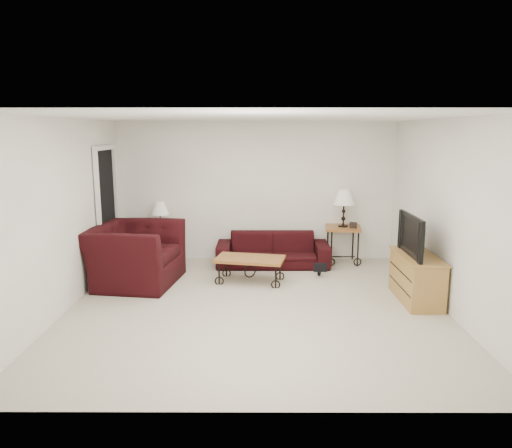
{
  "coord_description": "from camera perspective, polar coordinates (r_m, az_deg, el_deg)",
  "views": [
    {
      "loc": [
        0.02,
        -6.17,
        2.33
      ],
      "look_at": [
        0.0,
        0.7,
        1.0
      ],
      "focal_mm": 33.69,
      "sensor_mm": 36.0,
      "label": 1
    }
  ],
  "objects": [
    {
      "name": "television",
      "position": [
        6.91,
        18.65,
        -1.27
      ],
      "size": [
        0.13,
        0.98,
        0.56
      ],
      "primitive_type": "imported",
      "rotation": [
        0.0,
        0.0,
        -1.57
      ],
      "color": "black",
      "rests_on": "tv_stand"
    },
    {
      "name": "wall_left",
      "position": [
        6.75,
        -21.76,
        0.97
      ],
      "size": [
        0.02,
        5.0,
        2.5
      ],
      "primitive_type": "cube",
      "color": "white",
      "rests_on": "ground"
    },
    {
      "name": "wall_back",
      "position": [
        8.74,
        0.04,
        3.85
      ],
      "size": [
        5.0,
        0.02,
        2.5
      ],
      "primitive_type": "cube",
      "color": "white",
      "rests_on": "ground"
    },
    {
      "name": "photo_frame_right",
      "position": [
        8.54,
        11.48,
        -0.13
      ],
      "size": [
        0.13,
        0.06,
        0.11
      ],
      "primitive_type": "cube",
      "rotation": [
        0.0,
        0.0,
        -0.34
      ],
      "color": "black",
      "rests_on": "side_table_right"
    },
    {
      "name": "throw_pillow",
      "position": [
        7.57,
        -13.19,
        -3.18
      ],
      "size": [
        0.17,
        0.43,
        0.41
      ],
      "primitive_type": "cube",
      "rotation": [
        0.0,
        0.0,
        1.43
      ],
      "color": "#BC4C18",
      "rests_on": "armchair"
    },
    {
      "name": "side_table_left",
      "position": [
        8.79,
        -11.16,
        -2.78
      ],
      "size": [
        0.57,
        0.57,
        0.55
      ],
      "primitive_type": "cube",
      "rotation": [
        0.0,
        0.0,
        0.13
      ],
      "color": "#985A26",
      "rests_on": "ground"
    },
    {
      "name": "coffee_table",
      "position": [
        7.55,
        -0.71,
        -5.46
      ],
      "size": [
        1.14,
        0.77,
        0.39
      ],
      "primitive_type": "cube",
      "rotation": [
        0.0,
        0.0,
        -0.2
      ],
      "color": "#985A26",
      "rests_on": "ground"
    },
    {
      "name": "side_table_right",
      "position": [
        8.74,
        10.22,
        -2.44
      ],
      "size": [
        0.68,
        0.68,
        0.66
      ],
      "primitive_type": "cube",
      "rotation": [
        0.0,
        0.0,
        -0.13
      ],
      "color": "#985A26",
      "rests_on": "ground"
    },
    {
      "name": "photo_frame_left",
      "position": [
        8.61,
        -12.41,
        -0.92
      ],
      "size": [
        0.11,
        0.05,
        0.09
      ],
      "primitive_type": "cube",
      "rotation": [
        0.0,
        0.0,
        0.31
      ],
      "color": "black",
      "rests_on": "side_table_left"
    },
    {
      "name": "lamp_right",
      "position": [
        8.61,
        10.37,
        1.87
      ],
      "size": [
        0.42,
        0.42,
        0.66
      ],
      "primitive_type": null,
      "rotation": [
        0.0,
        0.0,
        -0.13
      ],
      "color": "black",
      "rests_on": "side_table_right"
    },
    {
      "name": "wall_front",
      "position": [
        3.82,
        -0.15,
        -5.42
      ],
      "size": [
        5.0,
        0.02,
        2.5
      ],
      "primitive_type": "cube",
      "color": "white",
      "rests_on": "ground"
    },
    {
      "name": "armchair",
      "position": [
        7.67,
        -14.18,
        -3.52
      ],
      "size": [
        1.41,
        1.57,
        0.91
      ],
      "primitive_type": "imported",
      "rotation": [
        0.0,
        0.0,
        1.43
      ],
      "color": "black",
      "rests_on": "ground"
    },
    {
      "name": "lamp_left",
      "position": [
        8.67,
        -11.3,
        0.76
      ],
      "size": [
        0.35,
        0.35,
        0.55
      ],
      "primitive_type": null,
      "rotation": [
        0.0,
        0.0,
        0.13
      ],
      "color": "black",
      "rests_on": "side_table_left"
    },
    {
      "name": "ceiling",
      "position": [
        6.17,
        -0.02,
        12.54
      ],
      "size": [
        5.0,
        5.0,
        0.0
      ],
      "primitive_type": "plane",
      "color": "white",
      "rests_on": "wall_back"
    },
    {
      "name": "ground",
      "position": [
        6.59,
        -0.02,
        -9.73
      ],
      "size": [
        5.0,
        5.0,
        0.0
      ],
      "primitive_type": "plane",
      "color": "beige",
      "rests_on": "ground"
    },
    {
      "name": "doorway",
      "position": [
        8.31,
        -17.28,
        1.39
      ],
      "size": [
        0.08,
        0.94,
        2.04
      ],
      "primitive_type": "cube",
      "color": "black",
      "rests_on": "ground"
    },
    {
      "name": "backpack",
      "position": [
        7.92,
        7.54,
        -4.65
      ],
      "size": [
        0.39,
        0.34,
        0.42
      ],
      "primitive_type": "ellipsoid",
      "rotation": [
        0.0,
        0.0,
        0.33
      ],
      "color": "black",
      "rests_on": "ground"
    },
    {
      "name": "tv_stand",
      "position": [
        7.06,
        18.5,
        -6.1
      ],
      "size": [
        0.45,
        1.09,
        0.65
      ],
      "primitive_type": "cube",
      "color": "#9D6C3A",
      "rests_on": "ground"
    },
    {
      "name": "sofa",
      "position": [
        8.44,
        1.99,
        -3.06
      ],
      "size": [
        1.96,
        0.76,
        0.57
      ],
      "primitive_type": "imported",
      "color": "black",
      "rests_on": "ground"
    },
    {
      "name": "wall_right",
      "position": [
        6.73,
        21.77,
        0.95
      ],
      "size": [
        0.02,
        5.0,
        2.5
      ],
      "primitive_type": "cube",
      "color": "white",
      "rests_on": "ground"
    }
  ]
}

